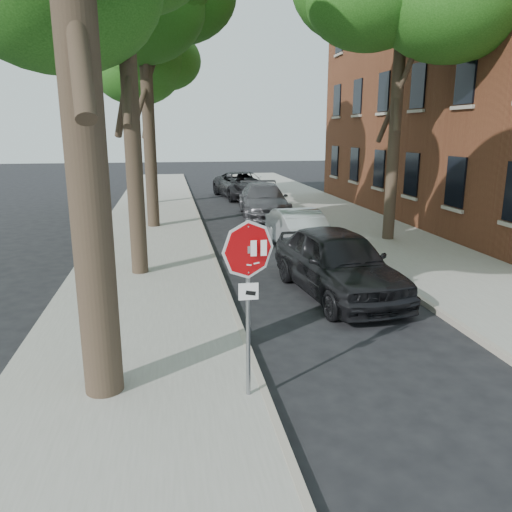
# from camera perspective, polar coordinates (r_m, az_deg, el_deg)

# --- Properties ---
(ground) EXTENTS (120.00, 120.00, 0.00)m
(ground) POSITION_cam_1_polar(r_m,az_deg,el_deg) (7.82, 4.40, -15.77)
(ground) COLOR black
(ground) RESTS_ON ground
(sidewalk_left) EXTENTS (4.00, 55.00, 0.12)m
(sidewalk_left) POSITION_cam_1_polar(r_m,az_deg,el_deg) (18.96, -12.03, 2.13)
(sidewalk_left) COLOR gray
(sidewalk_left) RESTS_ON ground
(sidewalk_right) EXTENTS (4.00, 55.00, 0.12)m
(sidewalk_right) POSITION_cam_1_polar(r_m,az_deg,el_deg) (20.46, 12.50, 2.97)
(sidewalk_right) COLOR gray
(sidewalk_right) RESTS_ON ground
(curb_left) EXTENTS (0.12, 55.00, 0.13)m
(curb_left) POSITION_cam_1_polar(r_m,az_deg,el_deg) (18.99, -5.84, 2.40)
(curb_left) COLOR #9E9384
(curb_left) RESTS_ON ground
(curb_right) EXTENTS (0.12, 55.00, 0.13)m
(curb_right) POSITION_cam_1_polar(r_m,az_deg,el_deg) (19.78, 6.99, 2.84)
(curb_right) COLOR #9E9384
(curb_right) RESTS_ON ground
(stop_sign) EXTENTS (0.76, 0.34, 2.61)m
(stop_sign) POSITION_cam_1_polar(r_m,az_deg,el_deg) (6.89, -0.89, -2.24)
(stop_sign) COLOR gray
(stop_sign) RESTS_ON sidewalk_left
(tree_mid_b) EXTENTS (5.88, 5.46, 10.36)m
(tree_mid_b) POSITION_cam_1_polar(r_m,az_deg,el_deg) (21.10, -12.81, 25.00)
(tree_mid_b) COLOR black
(tree_mid_b) RESTS_ON sidewalk_left
(tree_far) EXTENTS (5.29, 4.91, 9.33)m
(tree_far) POSITION_cam_1_polar(r_m,az_deg,el_deg) (27.89, -12.69, 20.61)
(tree_far) COLOR black
(tree_far) RESTS_ON sidewalk_left
(tree_right) EXTENTS (5.29, 4.91, 9.33)m
(tree_right) POSITION_cam_1_polar(r_m,az_deg,el_deg) (18.66, 16.08, 23.84)
(tree_right) COLOR black
(tree_right) RESTS_ON sidewalk_right
(car_a) EXTENTS (2.45, 4.98, 1.63)m
(car_a) POSITION_cam_1_polar(r_m,az_deg,el_deg) (12.17, 9.31, -0.70)
(car_a) COLOR black
(car_a) RESTS_ON ground
(car_b) EXTENTS (1.70, 4.13, 1.33)m
(car_b) POSITION_cam_1_polar(r_m,az_deg,el_deg) (16.70, 5.12, 2.90)
(car_b) COLOR #B1B6BA
(car_b) RESTS_ON ground
(car_c) EXTENTS (2.48, 5.34, 1.51)m
(car_c) POSITION_cam_1_polar(r_m,az_deg,el_deg) (23.38, 0.87, 6.38)
(car_c) COLOR #47464A
(car_c) RESTS_ON ground
(car_d) EXTENTS (3.29, 5.82, 1.53)m
(car_d) POSITION_cam_1_polar(r_m,az_deg,el_deg) (29.94, -1.55, 8.09)
(car_d) COLOR black
(car_d) RESTS_ON ground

